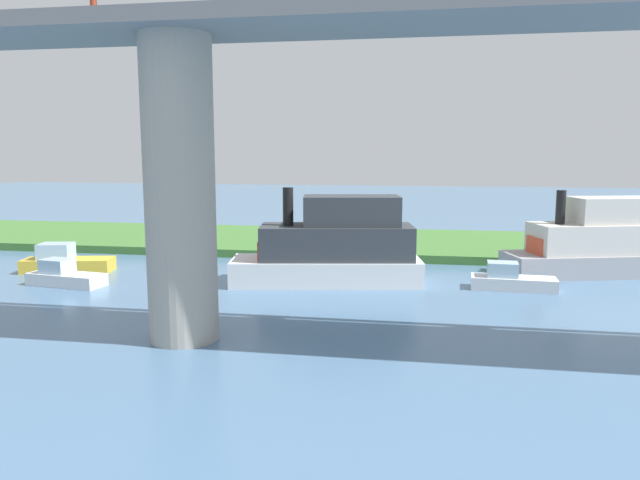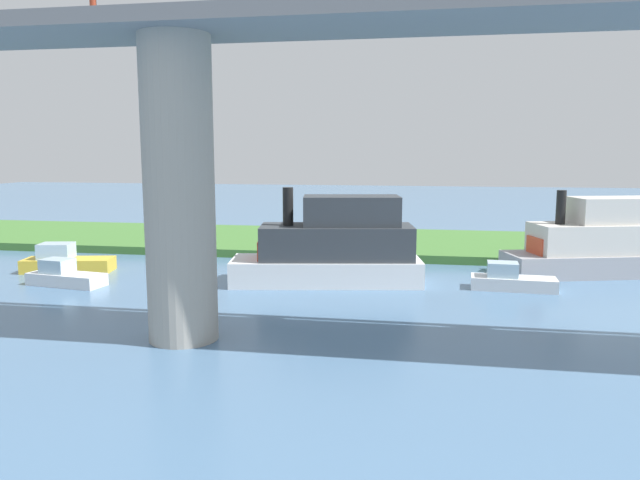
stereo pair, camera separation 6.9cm
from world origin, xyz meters
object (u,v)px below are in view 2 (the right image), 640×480
Objects in this scene: bridge_pylon at (179,192)px; motorboat_red at (64,276)px; riverboat_paddlewheel at (511,280)px; skiff_small at (66,261)px; motorboat_white at (596,244)px; houseboat_blue at (333,248)px; person_on_bank at (363,238)px; mooring_post at (334,242)px.

bridge_pylon is 12.49m from motorboat_red.
riverboat_paddlewheel is at bearing -172.46° from motorboat_red.
riverboat_paddlewheel is at bearing 179.45° from skiff_small.
skiff_small is (28.15, 4.16, -1.11)m from motorboat_white.
houseboat_blue is 14.12m from motorboat_white.
motorboat_white is at bearing 166.12° from person_on_bank.
mooring_post is at bearing -99.74° from bridge_pylon.
motorboat_red is at bearing 37.37° from person_on_bank.
person_on_bank is 1.96m from mooring_post.
person_on_bank is (-4.41, -17.44, -3.94)m from bridge_pylon.
person_on_bank is at bearing -104.19° from bridge_pylon.
skiff_small reaches higher than motorboat_red.
bridge_pylon is at bearing 80.26° from mooring_post.
person_on_bank is 7.68m from houseboat_blue.
person_on_bank reaches higher than motorboat_red.
motorboat_red is at bearing 15.37° from motorboat_white.
bridge_pylon reaches higher than motorboat_red.
mooring_post is 14.46m from motorboat_white.
houseboat_blue is (-3.72, -9.81, -3.38)m from bridge_pylon.
mooring_post is 0.11× the size of houseboat_blue.
motorboat_white reaches higher than motorboat_red.
skiff_small is at bearing 8.41° from motorboat_white.
skiff_small is (1.89, -3.06, 0.10)m from motorboat_red.
bridge_pylon is 15.68m from skiff_small.
motorboat_white is at bearing 171.96° from mooring_post.
mooring_post reaches higher than riverboat_paddlewheel.
bridge_pylon reaches higher than skiff_small.
bridge_pylon reaches higher than mooring_post.
motorboat_white is at bearing -171.59° from skiff_small.
houseboat_blue reaches higher than motorboat_white.
motorboat_white is (-13.38, -4.49, -0.10)m from houseboat_blue.
riverboat_paddlewheel is (-9.45, 6.41, -0.59)m from mooring_post.
motorboat_white is 27.26m from motorboat_red.
mooring_post is 15.12m from motorboat_red.
riverboat_paddlewheel is at bearing 145.85° from mooring_post.
person_on_bank is at bearing -145.18° from mooring_post.
bridge_pylon is at bearing 38.98° from riverboat_paddlewheel.
mooring_post is at bearing 34.82° from person_on_bank.
bridge_pylon is 11.02m from houseboat_blue.
bridge_pylon is 17.06m from mooring_post.
motorboat_red is (21.40, 2.83, -0.01)m from riverboat_paddlewheel.
skiff_small is (13.85, 6.18, -0.49)m from mooring_post.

